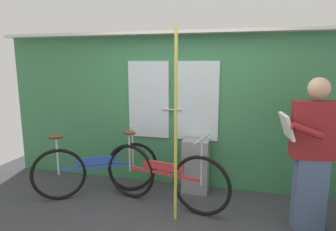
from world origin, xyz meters
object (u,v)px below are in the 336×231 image
Objects in this scene: bicycle_near_door at (163,176)px; passenger_reading_newspaper at (312,152)px; trash_bin_by_wall at (196,166)px; bicycle_leaning_behind at (97,169)px; handrail_pole at (176,128)px.

passenger_reading_newspaper reaches higher than bicycle_near_door.
bicycle_near_door is 2.29× the size of trash_bin_by_wall.
bicycle_leaning_behind is 0.67× the size of handrail_pole.
handrail_pole is at bearing -37.90° from bicycle_near_door.
trash_bin_by_wall is 0.34× the size of handrail_pole.
passenger_reading_newspaper reaches higher than trash_bin_by_wall.
bicycle_near_door is 1.04× the size of passenger_reading_newspaper.
trash_bin_by_wall is at bearing 82.04° from handrail_pole.
bicycle_leaning_behind is 2.62m from passenger_reading_newspaper.
handrail_pole is (-0.11, -0.78, 0.70)m from trash_bin_by_wall.
bicycle_leaning_behind is 1.34m from trash_bin_by_wall.
bicycle_leaning_behind is at bearing 163.74° from handrail_pole.
handrail_pole reaches higher than bicycle_near_door.
bicycle_near_door reaches higher than bicycle_leaning_behind.
bicycle_leaning_behind reaches higher than trash_bin_by_wall.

